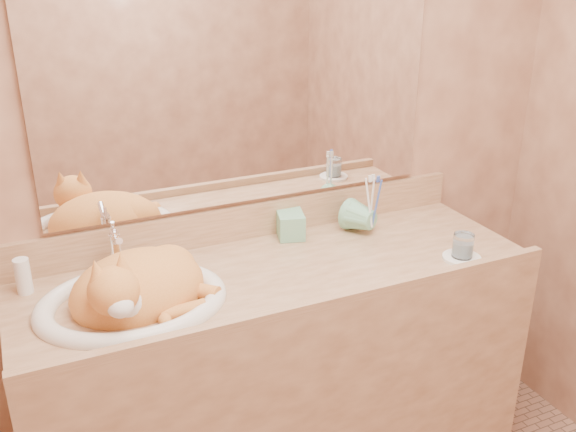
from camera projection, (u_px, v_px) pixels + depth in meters
name	position (u px, v px, depth m)	size (l,w,h in m)	color
wall_back	(244.00, 123.00, 2.06)	(2.40, 0.02, 2.50)	brown
vanity_counter	(280.00, 382.00, 2.15)	(1.60, 0.55, 0.85)	brown
mirror	(244.00, 80.00, 1.99)	(1.30, 0.02, 0.80)	white
sink_basin	(130.00, 278.00, 1.76)	(0.52, 0.44, 0.16)	white
faucet	(116.00, 250.00, 1.93)	(0.04, 0.11, 0.16)	white
cat	(137.00, 285.00, 1.77)	(0.39, 0.32, 0.21)	#CA722E
soap_dispenser	(293.00, 216.00, 2.12)	(0.09, 0.09, 0.20)	#73B990
toothbrush_cup	(372.00, 222.00, 2.19)	(0.11, 0.11, 0.11)	#73B990
toothbrushes	(373.00, 200.00, 2.16)	(0.04, 0.04, 0.23)	white
saucer	(462.00, 258.00, 2.05)	(0.12, 0.12, 0.01)	white
water_glass	(463.00, 246.00, 2.03)	(0.07, 0.07, 0.08)	white
lotion_bottle	(23.00, 276.00, 1.83)	(0.04, 0.04, 0.11)	white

